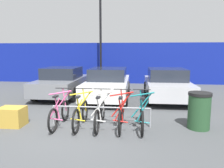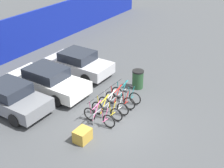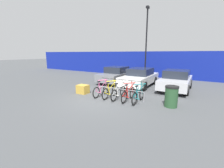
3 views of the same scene
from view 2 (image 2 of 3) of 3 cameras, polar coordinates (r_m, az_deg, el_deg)
ground_plane at (r=14.31m, az=0.39°, el=-7.08°), size 120.00×120.00×0.00m
bike_rack at (r=14.88m, az=-0.24°, el=-3.39°), size 2.90×0.04×0.57m
bicycle_pink at (r=14.05m, az=-2.38°, el=-5.99°), size 0.68×1.71×1.05m
bicycle_yellow at (r=14.48m, az=-0.95°, el=-4.84°), size 0.68×1.71×1.05m
bicycle_white at (r=14.87m, az=0.25°, el=-3.86°), size 0.68×1.71×1.05m
bicycle_red at (r=15.30m, az=1.47°, el=-2.87°), size 0.68×1.71×1.05m
bicycle_teal at (r=15.73m, az=2.57°, el=-1.97°), size 0.68×1.71×1.05m
car_grey at (r=15.62m, az=-18.04°, el=-2.37°), size 1.91×3.91×1.40m
car_white at (r=16.73m, az=-11.60°, el=0.63°), size 1.91×4.41×1.40m
car_silver at (r=18.52m, az=-6.08°, el=3.82°), size 1.91×3.92×1.40m
trash_bin at (r=16.97m, az=4.74°, el=0.89°), size 0.63×0.63×1.03m
cargo_crate at (r=13.16m, az=-5.42°, el=-9.34°), size 0.70×0.56×0.55m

